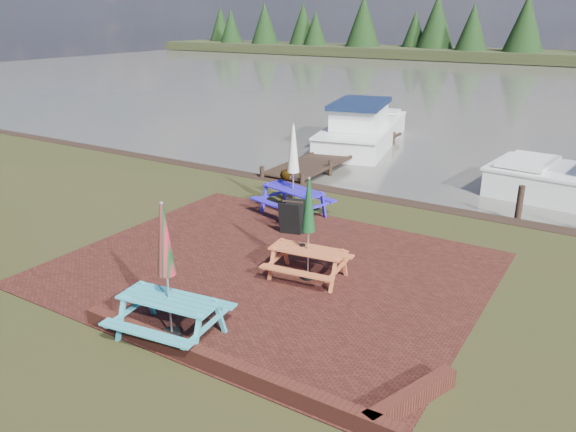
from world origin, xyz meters
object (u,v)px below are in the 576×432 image
at_px(jetty, 339,153).
at_px(person, 286,170).
at_px(picnic_table_teal, 169,292).
at_px(boat_jetty, 362,131).
at_px(picnic_table_red, 308,245).
at_px(chalkboard, 292,217).
at_px(picnic_table_blue, 293,185).

distance_m(jetty, person, 6.13).
relative_size(picnic_table_teal, boat_jetty, 0.30).
relative_size(picnic_table_red, person, 1.16).
xyz_separation_m(picnic_table_teal, chalkboard, (-0.74, 5.27, -0.41)).
bearing_deg(jetty, picnic_table_teal, -75.13).
bearing_deg(jetty, picnic_table_red, -66.45).
xyz_separation_m(chalkboard, person, (-1.60, 2.26, 0.50)).
xyz_separation_m(picnic_table_red, boat_jetty, (-4.83, 13.19, -0.31)).
height_order(picnic_table_red, picnic_table_blue, picnic_table_blue).
height_order(chalkboard, boat_jetty, boat_jetty).
xyz_separation_m(picnic_table_teal, boat_jetty, (-3.95, 16.44, -0.40)).
bearing_deg(picnic_table_blue, boat_jetty, 119.30).
relative_size(picnic_table_red, jetty, 0.25).
height_order(picnic_table_red, chalkboard, picnic_table_red).
bearing_deg(picnic_table_blue, chalkboard, -44.05).
distance_m(picnic_table_red, chalkboard, 2.61).
bearing_deg(picnic_table_teal, jetty, 97.51).
relative_size(picnic_table_red, picnic_table_blue, 0.87).
bearing_deg(picnic_table_teal, boat_jetty, 96.16).
bearing_deg(person, jetty, -69.58).
bearing_deg(picnic_table_red, jetty, 106.75).
xyz_separation_m(picnic_table_blue, person, (-0.87, 1.03, 0.06)).
height_order(jetty, boat_jetty, boat_jetty).
xyz_separation_m(picnic_table_blue, jetty, (-2.10, 6.98, -0.78)).
height_order(picnic_table_blue, boat_jetty, picnic_table_blue).
relative_size(picnic_table_teal, chalkboard, 2.79).
distance_m(picnic_table_red, picnic_table_blue, 4.01).
xyz_separation_m(picnic_table_blue, boat_jetty, (-2.48, 9.94, -0.43)).
distance_m(picnic_table_red, jetty, 11.17).
relative_size(picnic_table_teal, jetty, 0.27).
height_order(picnic_table_teal, picnic_table_blue, picnic_table_blue).
bearing_deg(picnic_table_teal, picnic_table_blue, 95.43).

